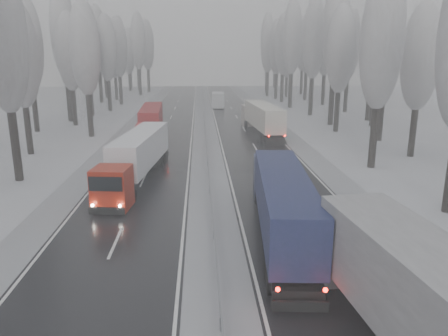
{
  "coord_description": "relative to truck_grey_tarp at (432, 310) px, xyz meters",
  "views": [
    {
      "loc": [
        -0.67,
        -9.79,
        9.74
      ],
      "look_at": [
        0.94,
        19.05,
        2.2
      ],
      "focal_mm": 35.0,
      "sensor_mm": 36.0,
      "label": 1
    }
  ],
  "objects": [
    {
      "name": "tree_58",
      "position": [
        -21.17,
        23.41,
        8.63
      ],
      "size": [
        3.6,
        3.6,
        17.21
      ],
      "color": "black",
      "rests_on": "ground"
    },
    {
      "name": "tree_66",
      "position": [
        -24.2,
        61.19,
        7.36
      ],
      "size": [
        3.6,
        3.6,
        15.23
      ],
      "color": "black",
      "rests_on": "ground"
    },
    {
      "name": "tree_35",
      "position": [
        18.9,
        99.16,
        9.29
      ],
      "size": [
        3.6,
        3.6,
        18.25
      ],
      "color": "black",
      "rests_on": "ground"
    },
    {
      "name": "tree_23",
      "position": [
        17.27,
        48.45,
        6.29
      ],
      "size": [
        3.6,
        3.6,
        13.55
      ],
      "color": "black",
      "rests_on": "ground"
    },
    {
      "name": "tree_76",
      "position": [
        -20.09,
        107.56,
        9.48
      ],
      "size": [
        3.6,
        3.6,
        18.55
      ],
      "color": "black",
      "rests_on": "ground"
    },
    {
      "name": "tree_62",
      "position": [
        -19.98,
        42.57,
        7.88
      ],
      "size": [
        3.6,
        3.6,
        16.04
      ],
      "color": "black",
      "rests_on": "ground"
    },
    {
      "name": "tree_24",
      "position": [
        11.86,
        49.87,
        10.71
      ],
      "size": [
        3.6,
        3.6,
        20.49
      ],
      "color": "black",
      "rests_on": "ground"
    },
    {
      "name": "tree_71",
      "position": [
        -27.13,
        82.04,
        10.15
      ],
      "size": [
        3.6,
        3.6,
        19.61
      ],
      "color": "black",
      "rests_on": "ground"
    },
    {
      "name": "truck_red_white",
      "position": [
        -11.61,
        22.69,
        -0.33
      ],
      "size": [
        3.84,
        14.45,
        3.67
      ],
      "rotation": [
        0.0,
        0.0,
        -0.11
      ],
      "color": "#9E1908",
      "rests_on": "ground"
    },
    {
      "name": "tree_38",
      "position": [
        12.69,
        115.57,
        9.11
      ],
      "size": [
        3.6,
        3.6,
        17.97
      ],
      "color": "black",
      "rests_on": "ground"
    },
    {
      "name": "tree_21",
      "position": [
        14.08,
        38.01,
        9.53
      ],
      "size": [
        3.6,
        3.6,
        18.62
      ],
      "color": "black",
      "rests_on": "ground"
    },
    {
      "name": "tree_20",
      "position": [
        11.86,
        34.01,
        7.67
      ],
      "size": [
        3.6,
        3.6,
        15.71
      ],
      "color": "black",
      "rests_on": "ground"
    },
    {
      "name": "tree_64",
      "position": [
        -24.3,
        51.56,
        7.48
      ],
      "size": [
        3.6,
        3.6,
        15.42
      ],
      "color": "black",
      "rests_on": "ground"
    },
    {
      "name": "tree_22",
      "position": [
        10.98,
        44.45,
        7.77
      ],
      "size": [
        3.6,
        3.6,
        15.86
      ],
      "color": "black",
      "rests_on": "ground"
    },
    {
      "name": "truck_cream_box",
      "position": [
        0.94,
        42.51,
        -0.23
      ],
      "size": [
        3.5,
        15.1,
        3.84
      ],
      "rotation": [
        0.0,
        0.0,
        0.08
      ],
      "color": "#A69F93",
      "rests_on": "ground"
    },
    {
      "name": "tree_36",
      "position": [
        11.0,
        105.01,
        10.54
      ],
      "size": [
        3.6,
        3.6,
        20.23
      ],
      "color": "black",
      "rests_on": "ground"
    },
    {
      "name": "tree_72",
      "position": [
        -24.97,
        87.38,
        7.28
      ],
      "size": [
        3.6,
        3.6,
        15.11
      ],
      "color": "black",
      "rests_on": "ground"
    },
    {
      "name": "tree_30",
      "position": [
        10.52,
        80.55,
        9.04
      ],
      "size": [
        3.6,
        3.6,
        17.86
      ],
      "color": "black",
      "rests_on": "ground"
    },
    {
      "name": "tree_60",
      "position": [
        -23.79,
        33.04,
        7.11
      ],
      "size": [
        3.6,
        3.6,
        14.84
      ],
      "color": "black",
      "rests_on": "ground"
    },
    {
      "name": "shoulder_left",
      "position": [
        -16.24,
        28.84,
        -2.46
      ],
      "size": [
        2.4,
        200.0,
        0.04
      ],
      "primitive_type": "cube",
      "color": "#9C9EA3",
      "rests_on": "ground"
    },
    {
      "name": "shoulder_right",
      "position": [
        4.16,
        28.84,
        -2.46
      ],
      "size": [
        2.4,
        200.0,
        0.04
      ],
      "primitive_type": "cube",
      "color": "#9C9EA3",
      "rests_on": "ground"
    },
    {
      "name": "tree_29",
      "position": [
        17.67,
        74.8,
        9.2
      ],
      "size": [
        3.6,
        3.6,
        18.11
      ],
      "color": "black",
      "rests_on": "ground"
    },
    {
      "name": "carriageway_left",
      "position": [
        -11.29,
        28.84,
        -2.46
      ],
      "size": [
        7.5,
        200.0,
        0.03
      ],
      "primitive_type": "cube",
      "color": "black",
      "rests_on": "ground"
    },
    {
      "name": "tree_27",
      "position": [
        18.68,
        64.12,
        8.89
      ],
      "size": [
        3.6,
        3.6,
        17.62
      ],
      "color": "black",
      "rests_on": "ground"
    },
    {
      "name": "tree_34",
      "position": [
        9.69,
        95.16,
        8.89
      ],
      "size": [
        3.6,
        3.6,
        17.63
      ],
      "color": "black",
      "rests_on": "ground"
    },
    {
      "name": "tree_28",
      "position": [
        10.3,
        70.8,
        10.16
      ],
      "size": [
        3.6,
        3.6,
        19.62
      ],
      "color": "black",
      "rests_on": "ground"
    },
    {
      "name": "tree_32",
      "position": [
        10.59,
        88.06,
        8.7
      ],
      "size": [
        3.6,
        3.6,
        17.33
      ],
      "color": "black",
      "rests_on": "ground"
    },
    {
      "name": "tree_73",
      "position": [
        -27.86,
        91.38,
        8.63
      ],
      "size": [
        3.6,
        3.6,
        17.22
      ],
      "color": "black",
      "rests_on": "ground"
    },
    {
      "name": "tree_68",
      "position": [
        -22.62,
        67.96,
        8.27
      ],
      "size": [
        3.6,
        3.6,
        16.65
      ],
      "color": "black",
      "rests_on": "ground"
    },
    {
      "name": "truck_grey_tarp",
      "position": [
        0.0,
        0.0,
        0.0
      ],
      "size": [
        4.21,
        16.68,
        4.24
      ],
      "rotation": [
        0.0,
        0.0,
        0.1
      ],
      "color": "#515156",
      "rests_on": "ground"
    },
    {
      "name": "tree_19",
      "position": [
        13.98,
        29.88,
        6.94
      ],
      "size": [
        3.6,
        3.6,
        14.57
      ],
      "color": "black",
      "rests_on": "ground"
    },
    {
      "name": "tree_31",
      "position": [
        16.44,
        84.55,
        9.5
      ],
      "size": [
        3.6,
        3.6,
        18.58
      ],
      "color": "black",
      "rests_on": "ground"
    },
    {
      "name": "truck_blue_box",
      "position": [
        -2.39,
        11.13,
        -0.25
      ],
      "size": [
        3.52,
        14.99,
        3.81
      ],
      "rotation": [
        0.0,
        0.0,
        -0.08
      ],
      "color": "#1B2445",
      "rests_on": "ground"
    },
    {
      "name": "tree_26",
      "position": [
        11.52,
        60.12,
        9.63
      ],
      "size": [
        3.6,
        3.6,
        18.78
      ],
      "color": "black",
      "rests_on": "ground"
    },
    {
      "name": "tree_79",
      "position": [
        -26.37,
        118.15,
        8.54
      ],
      "size": [
        3.6,
        3.6,
        17.07
      ],
      "color": "black",
      "rests_on": "ground"
    },
    {
      "name": "median_slush",
      "position": [
        -6.04,
        28.84,
        -2.46
      ],
      "size": [
        3.0,
        200.0,
        0.04
      ],
      "primitive_type": "cube",
      "color": "#9C9EA3",
      "rests_on": "ground"
    },
    {
      "name": "tree_37",
      "position": [
        17.98,
        109.01,
        8.09
      ],
      "size": [
        3.6,
        3.6,
        16.37
      ],
      "color": "black",
      "rests_on": "ground"
    },
    {
      "name": "tree_25",
      "position": [
        18.77,
        53.87,
        10.04
      ],
      "size": [
        3.6,
        3.6,
        19.44
      ],
      "color": "black",
      "rests_on": "ground"
    },
    {
      "name": "tree_33",
      "position": [
        13.73,
        92.06,
        6.79
      ],
      "size": [
        3.6,
        3.6,
        14.33
      ],
      "color": "black",
      "rests_on": "ground"
    },
    {
      "name": "tree_75",
      "position": [
        -30.24,
        102.17,
        9.51
      ],
      "size": [
        3.6,
        3.6,
        18.6
      ],
      "color": "black",
      "rests_on": "ground"
    },
    {
      "name": "median_guardrail",
      "position": [
        -6.04,
        28.83,
        -1.88
      ],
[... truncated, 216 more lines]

